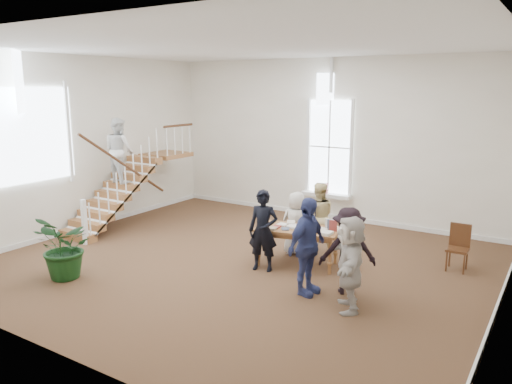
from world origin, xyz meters
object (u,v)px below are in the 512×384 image
Objects in this scene: person_yellow at (318,217)px; side_chair at (459,245)px; woman_cluster_a at (307,247)px; police_officer at (263,231)px; woman_cluster_b at (348,251)px; elderly_woman at (296,223)px; woman_cluster_c at (350,263)px; floor_plant at (65,247)px; library_table at (297,232)px.

side_chair is (2.98, 0.42, -0.26)m from person_yellow.
woman_cluster_a is (0.90, -2.37, 0.10)m from person_yellow.
police_officer is 1.05× the size of woman_cluster_b.
woman_cluster_a is (1.20, -1.87, 0.18)m from elderly_woman.
woman_cluster_c is at bearing 84.79° from woman_cluster_b.
elderly_woman is at bearing -165.15° from side_chair.
police_officer is 1.91m from woman_cluster_b.
floor_plant is at bearing -97.92° from woman_cluster_c.
library_table is 0.70m from elderly_woman.
person_yellow is at bearing 79.35° from library_table.
woman_cluster_a reaches higher than person_yellow.
library_table is 4.65m from floor_plant.
police_officer reaches higher than woman_cluster_c.
elderly_woman is at bearing 39.90° from woman_cluster_a.
library_table is 1.17× the size of person_yellow.
library_table is 1.04× the size of woman_cluster_a.
woman_cluster_c is (0.30, -0.65, 0.02)m from woman_cluster_b.
floor_plant is (-3.10, -3.73, -0.07)m from elderly_woman.
side_chair is (2.08, 2.79, -0.37)m from woman_cluster_a.
police_officer is at bearing -136.02° from woman_cluster_c.
woman_cluster_c is (1.80, -2.57, 0.02)m from person_yellow.
woman_cluster_b is at bearing 95.09° from person_yellow.
elderly_woman is at bearing -68.19° from woman_cluster_b.
person_yellow is 0.97× the size of woman_cluster_c.
woman_cluster_b is at bearing -46.01° from woman_cluster_a.
woman_cluster_b reaches higher than elderly_woman.
person_yellow reaches higher than side_chair.
police_officer reaches higher than library_table.
floor_plant is 1.34× the size of side_chair.
person_yellow is at bearing -81.91° from woman_cluster_b.
police_officer reaches higher than woman_cluster_b.
police_officer is at bearing 39.60° from floor_plant.
person_yellow reaches higher than library_table.
person_yellow is at bearing 62.71° from police_officer.
woman_cluster_a is 1.10× the size of woman_cluster_c.
police_officer is at bearing 72.25° from elderly_woman.
side_chair is at bearing 18.32° from police_officer.
woman_cluster_a reaches higher than police_officer.
elderly_woman is at bearing 71.01° from police_officer.
woman_cluster_a is at bearing 77.89° from person_yellow.
person_yellow is at bearing -172.79° from side_chair.
woman_cluster_b is (1.80, -1.42, 0.08)m from elderly_woman.
woman_cluster_a reaches higher than floor_plant.
woman_cluster_a reaches higher than woman_cluster_c.
floor_plant is at bearing -154.82° from police_officer.
person_yellow is 3.02m from side_chair.
woman_cluster_b is at bearing 128.63° from elderly_woman.
woman_cluster_a is 1.40× the size of floor_plant.
police_officer is 3.90m from floor_plant.
elderly_woman is 2.95m from woman_cluster_c.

